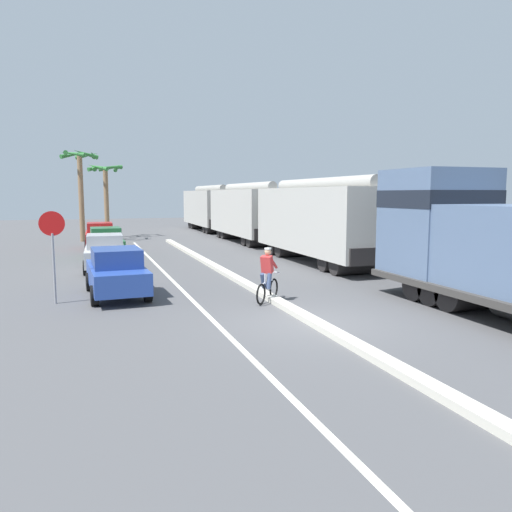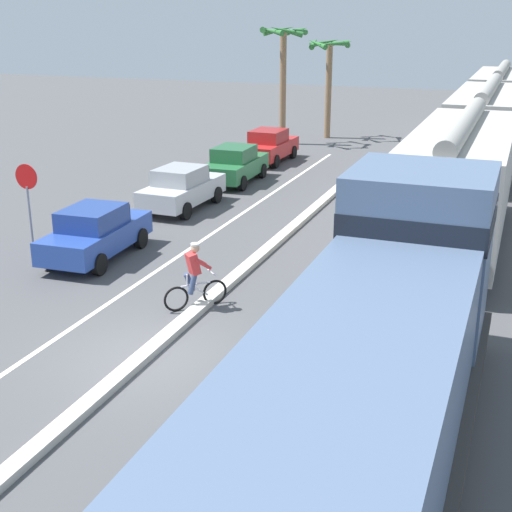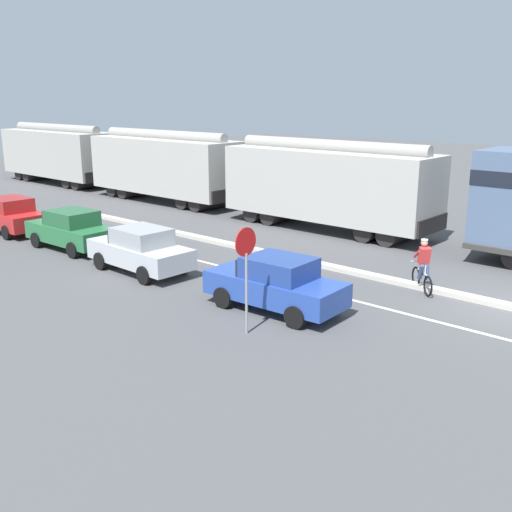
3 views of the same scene
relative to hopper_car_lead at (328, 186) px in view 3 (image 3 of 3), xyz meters
name	(u,v)px [view 3 (image 3 of 3)]	position (x,y,z in m)	size (l,w,h in m)	color
median_curb	(342,269)	(-5.39, -4.42, -2.00)	(0.36, 36.00, 0.16)	beige
lane_stripe	(301,287)	(-7.79, -4.42, -2.07)	(0.14, 36.00, 0.01)	silver
hopper_car_lead	(328,186)	(0.00, 0.00, 0.00)	(2.90, 10.60, 4.18)	#B1AFA7
hopper_car_middle	(164,167)	(0.00, 11.60, 0.00)	(2.90, 10.60, 4.18)	#B0ADA6
hopper_car_trailing	(58,154)	(0.00, 23.20, 0.00)	(2.90, 10.60, 4.18)	#A8A69E
parked_car_blue	(276,284)	(-10.03, -5.16, -1.26)	(1.99, 4.28, 1.62)	#28479E
parked_car_silver	(140,250)	(-10.17, 0.95, -1.26)	(1.93, 4.25, 1.62)	#B7BABF
parked_car_green	(71,230)	(-9.97, 5.73, -1.26)	(1.91, 4.24, 1.62)	#286B3D
parked_car_red	(10,215)	(-10.13, 10.58, -1.26)	(1.88, 4.23, 1.62)	red
cyclist	(423,267)	(-5.57, -7.59, -1.26)	(1.20, 1.30, 1.71)	black
stop_sign	(246,260)	(-11.93, -5.72, -0.05)	(0.76, 0.08, 2.88)	gray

